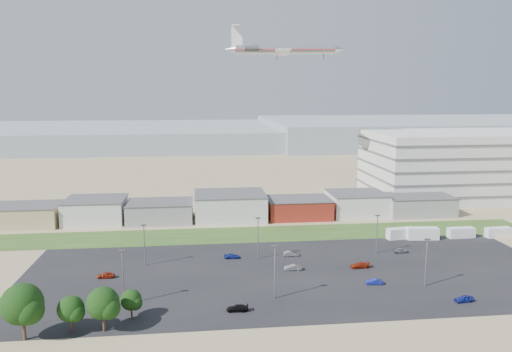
{
  "coord_description": "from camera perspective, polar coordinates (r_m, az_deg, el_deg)",
  "views": [
    {
      "loc": [
        -15.44,
        -84.35,
        40.03
      ],
      "look_at": [
        -3.27,
        22.0,
        21.93
      ],
      "focal_mm": 35.0,
      "sensor_mm": 36.0,
      "label": 1
    }
  ],
  "objects": [
    {
      "name": "ground",
      "position": [
        94.64,
        3.62,
        -15.45
      ],
      "size": [
        700.0,
        700.0,
        0.0
      ],
      "primitive_type": "plane",
      "color": "#998461",
      "rests_on": "ground"
    },
    {
      "name": "parking_lot",
      "position": [
        113.62,
        4.34,
        -11.06
      ],
      "size": [
        120.0,
        50.0,
        0.01
      ],
      "primitive_type": "cube",
      "color": "black",
      "rests_on": "ground"
    },
    {
      "name": "grass_strip",
      "position": [
        142.94,
        -0.06,
        -6.66
      ],
      "size": [
        160.0,
        16.0,
        0.02
      ],
      "primitive_type": "cube",
      "color": "#2B4C1C",
      "rests_on": "ground"
    },
    {
      "name": "hills_backdrop",
      "position": [
        404.74,
        1.37,
        4.56
      ],
      "size": [
        700.0,
        200.0,
        9.0
      ],
      "primitive_type": null,
      "color": "gray",
      "rests_on": "ground"
    },
    {
      "name": "building_row",
      "position": [
        159.48,
        -6.93,
        -3.53
      ],
      "size": [
        170.0,
        20.0,
        8.0
      ],
      "primitive_type": null,
      "color": "silver",
      "rests_on": "ground"
    },
    {
      "name": "parking_garage",
      "position": [
        209.86,
        23.71,
        1.24
      ],
      "size": [
        80.0,
        40.0,
        25.0
      ],
      "primitive_type": "cube",
      "color": "silver",
      "rests_on": "ground"
    },
    {
      "name": "box_trailer_a",
      "position": [
        144.13,
        16.22,
        -6.31
      ],
      "size": [
        8.17,
        3.64,
        2.96
      ],
      "primitive_type": null,
      "rotation": [
        0.0,
        0.0,
        0.15
      ],
      "color": "silver",
      "rests_on": "ground"
    },
    {
      "name": "box_trailer_b",
      "position": [
        145.31,
        18.48,
        -6.24
      ],
      "size": [
        8.83,
        3.4,
        3.24
      ],
      "primitive_type": null,
      "rotation": [
        0.0,
        0.0,
        -0.08
      ],
      "color": "silver",
      "rests_on": "ground"
    },
    {
      "name": "box_trailer_c",
      "position": [
        150.65,
        22.38,
        -6.0
      ],
      "size": [
        7.59,
        2.61,
        2.82
      ],
      "primitive_type": null,
      "rotation": [
        0.0,
        0.0,
        0.04
      ],
      "color": "silver",
      "rests_on": "ground"
    },
    {
      "name": "box_trailer_d",
      "position": [
        155.39,
        25.93,
        -5.81
      ],
      "size": [
        7.35,
        2.72,
        2.71
      ],
      "primitive_type": null,
      "rotation": [
        0.0,
        0.0,
        0.07
      ],
      "color": "silver",
      "rests_on": "ground"
    },
    {
      "name": "tree_left",
      "position": [
        91.6,
        -25.14,
        -13.55
      ],
      "size": [
        7.24,
        7.24,
        10.85
      ],
      "primitive_type": null,
      "color": "black",
      "rests_on": "ground"
    },
    {
      "name": "tree_mid",
      "position": [
        92.2,
        -20.4,
        -14.33
      ],
      "size": [
        4.77,
        4.77,
        7.15
      ],
      "primitive_type": null,
      "color": "black",
      "rests_on": "ground"
    },
    {
      "name": "tree_right",
      "position": [
        90.29,
        -17.08,
        -14.08
      ],
      "size": [
        5.88,
        5.88,
        8.82
      ],
      "primitive_type": null,
      "color": "black",
      "rests_on": "ground"
    },
    {
      "name": "tree_near",
      "position": [
        94.38,
        -14.08,
        -13.8
      ],
      "size": [
        4.01,
        4.01,
        6.01
      ],
      "primitive_type": null,
      "color": "black",
      "rests_on": "ground"
    },
    {
      "name": "lightpole_front_l",
      "position": [
        99.38,
        -14.94,
        -11.15
      ],
      "size": [
        1.26,
        0.53,
        10.75
      ],
      "primitive_type": null,
      "color": "slate",
      "rests_on": "ground"
    },
    {
      "name": "lightpole_front_m",
      "position": [
        98.9,
        2.15,
        -10.91
      ],
      "size": [
        1.27,
        0.53,
        10.78
      ],
      "primitive_type": null,
      "color": "slate",
      "rests_on": "ground"
    },
    {
      "name": "lightpole_front_r",
      "position": [
        110.58,
        18.86,
        -9.34
      ],
      "size": [
        1.2,
        0.5,
        10.23
      ],
      "primitive_type": null,
      "color": "slate",
      "rests_on": "ground"
    },
    {
      "name": "lightpole_back_l",
      "position": [
        119.61,
        -12.63,
        -7.72
      ],
      "size": [
        1.15,
        0.48,
        9.81
      ],
      "primitive_type": null,
      "color": "slate",
      "rests_on": "ground"
    },
    {
      "name": "lightpole_back_m",
      "position": [
        121.34,
        0.23,
        -7.13
      ],
      "size": [
        1.2,
        0.5,
        10.24
      ],
      "primitive_type": null,
      "color": "slate",
      "rests_on": "ground"
    },
    {
      "name": "lightpole_back_r",
      "position": [
        128.75,
        13.65,
        -6.5
      ],
      "size": [
        1.16,
        0.48,
        9.88
      ],
      "primitive_type": null,
      "color": "slate",
      "rests_on": "ground"
    },
    {
      "name": "airliner",
      "position": [
        186.76,
        3.35,
        14.27
      ],
      "size": [
        47.57,
        35.62,
        12.97
      ],
      "primitive_type": null,
      "rotation": [
        0.0,
        0.0,
        -0.14
      ],
      "color": "silver"
    },
    {
      "name": "parked_car_1",
      "position": [
        110.13,
        13.37,
        -11.66
      ],
      "size": [
        3.7,
        1.59,
        1.19
      ],
      "primitive_type": "imported",
      "rotation": [
        0.0,
        0.0,
        -1.66
      ],
      "color": "navy",
      "rests_on": "ground"
    },
    {
      "name": "parked_car_2",
      "position": [
        106.89,
        22.67,
        -12.81
      ],
      "size": [
        3.87,
        1.89,
        1.27
      ],
      "primitive_type": "imported",
      "rotation": [
        0.0,
        0.0,
        -1.47
      ],
      "color": "navy",
      "rests_on": "ground"
    },
    {
      "name": "parked_car_3",
      "position": [
        95.33,
        -2.14,
        -14.85
      ],
      "size": [
        4.15,
        1.91,
        1.18
      ],
      "primitive_type": "imported",
      "rotation": [
        0.0,
        0.0,
        -1.64
      ],
      "color": "black",
      "rests_on": "ground"
    },
    {
      "name": "parked_car_5",
      "position": [
        115.42,
        -16.78,
        -10.79
      ],
      "size": [
        3.78,
        1.61,
        1.27
      ],
      "primitive_type": "imported",
      "rotation": [
        0.0,
        0.0,
        -1.6
      ],
      "color": "maroon",
      "rests_on": "ground"
    },
    {
      "name": "parked_car_6",
      "position": [
        123.02,
        -2.75,
        -9.13
      ],
      "size": [
        3.95,
        1.74,
        1.13
      ],
      "primitive_type": "imported",
      "rotation": [
        0.0,
        0.0,
        1.53
      ],
      "color": "navy",
      "rests_on": "ground"
    },
    {
      "name": "parked_car_7",
      "position": [
        115.4,
        4.24,
        -10.38
      ],
      "size": [
        4.07,
        1.64,
        1.32
      ],
      "primitive_type": "imported",
      "rotation": [
        0.0,
        0.0,
        -1.63
      ],
      "color": "#A5A5AA",
      "rests_on": "ground"
    },
    {
      "name": "parked_car_8",
      "position": [
        131.98,
        16.23,
        -8.18
      ],
      "size": [
        3.65,
        1.64,
        1.22
      ],
      "primitive_type": "imported",
      "rotation": [
        0.0,
        0.0,
        1.63
      ],
      "color": "#A5A5AA",
      "rests_on": "ground"
    },
    {
      "name": "parked_car_11",
      "position": [
        124.78,
        4.05,
        -8.84
      ],
      "size": [
        3.83,
        1.43,
        1.25
      ],
      "primitive_type": "imported",
      "rotation": [
        0.0,
        0.0,
        1.54
      ],
      "color": "#595B5E",
      "rests_on": "ground"
    },
    {
      "name": "parked_car_12",
      "position": [
        119.01,
        11.79,
        -9.94
      ],
      "size": [
        4.52,
        2.02,
        1.29
      ],
      "primitive_type": "imported",
      "rotation": [
        0.0,
        0.0,
        -1.52
      ],
      "color": "maroon",
      "rests_on": "ground"
    }
  ]
}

